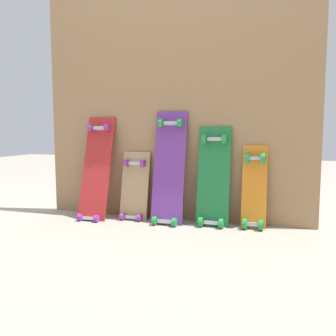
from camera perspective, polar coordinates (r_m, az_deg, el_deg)
name	(u,v)px	position (r m, az deg, el deg)	size (l,w,h in m)	color
ground_plane	(171,220)	(2.55, 0.46, -8.65)	(12.00, 12.00, 0.00)	#A89E8E
plywood_wall_panel	(174,99)	(2.55, 0.94, 11.26)	(2.01, 0.04, 1.76)	#99724C
skateboard_red	(96,173)	(2.63, -11.83, -0.76)	(0.22, 0.28, 0.83)	#B22626
skateboard_natural	(134,190)	(2.58, -5.58, -3.67)	(0.21, 0.17, 0.57)	tan
skateboard_purple	(169,172)	(2.44, 0.14, -0.67)	(0.23, 0.24, 0.86)	#6B338C
skateboard_green	(213,181)	(2.40, 7.51, -2.10)	(0.22, 0.19, 0.75)	#1E7238
skateboard_orange	(254,191)	(2.39, 14.05, -3.73)	(0.17, 0.16, 0.62)	orange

